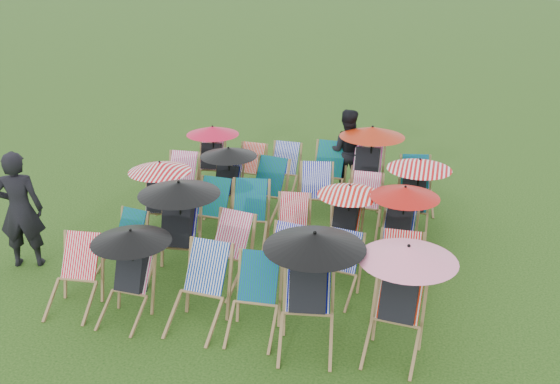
% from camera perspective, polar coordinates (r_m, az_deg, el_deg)
% --- Properties ---
extents(ground, '(100.00, 100.00, 0.00)m').
position_cam_1_polar(ground, '(9.92, -0.77, -5.33)').
color(ground, '#11330B').
rests_on(ground, ground).
extents(deckchair_0, '(0.69, 0.90, 0.92)m').
position_cam_1_polar(deckchair_0, '(8.69, -18.34, -7.34)').
color(deckchair_0, olive).
rests_on(deckchair_0, ground).
extents(deckchair_1, '(1.01, 1.06, 1.20)m').
position_cam_1_polar(deckchair_1, '(8.21, -13.74, -7.22)').
color(deckchair_1, olive).
rests_on(deckchair_1, ground).
extents(deckchair_2, '(0.71, 0.95, 0.99)m').
position_cam_1_polar(deckchair_2, '(7.96, -7.46, -8.89)').
color(deckchair_2, olive).
rests_on(deckchair_2, ground).
extents(deckchair_3, '(0.67, 0.89, 0.93)m').
position_cam_1_polar(deckchair_3, '(7.76, -2.39, -9.81)').
color(deckchair_3, olive).
rests_on(deckchair_3, ground).
extents(deckchair_4, '(1.21, 1.31, 1.43)m').
position_cam_1_polar(deckchair_4, '(7.42, 2.68, -8.83)').
color(deckchair_4, olive).
rests_on(deckchair_4, ground).
extents(deckchair_5, '(1.14, 1.20, 1.36)m').
position_cam_1_polar(deckchair_5, '(7.42, 10.84, -9.58)').
color(deckchair_5, olive).
rests_on(deckchair_5, ground).
extents(deckchair_6, '(0.66, 0.83, 0.81)m').
position_cam_1_polar(deckchair_6, '(9.54, -14.22, -4.51)').
color(deckchair_6, olive).
rests_on(deckchair_6, ground).
extents(deckchair_7, '(1.18, 1.25, 1.39)m').
position_cam_1_polar(deckchair_7, '(9.08, -9.51, -3.20)').
color(deckchair_7, olive).
rests_on(deckchair_7, ground).
extents(deckchair_8, '(0.80, 0.99, 0.97)m').
position_cam_1_polar(deckchair_8, '(8.81, -5.19, -5.61)').
color(deckchair_8, olive).
rests_on(deckchair_8, ground).
extents(deckchair_9, '(0.70, 0.88, 0.87)m').
position_cam_1_polar(deckchair_9, '(8.64, 0.09, -6.46)').
color(deckchair_9, olive).
rests_on(deckchair_9, ground).
extents(deckchair_10, '(0.67, 0.85, 0.84)m').
position_cam_1_polar(deckchair_10, '(8.57, 5.31, -6.95)').
color(deckchair_10, olive).
rests_on(deckchair_10, ground).
extents(deckchair_11, '(0.64, 0.89, 0.96)m').
position_cam_1_polar(deckchair_11, '(8.36, 10.77, -7.61)').
color(deckchair_11, olive).
rests_on(deckchair_11, ground).
extents(deckchair_12, '(1.03, 1.12, 1.22)m').
position_cam_1_polar(deckchair_12, '(10.43, -11.10, -0.46)').
color(deckchair_12, olive).
rests_on(deckchair_12, ground).
extents(deckchair_13, '(0.68, 0.91, 0.95)m').
position_cam_1_polar(deckchair_13, '(10.13, -6.59, -1.92)').
color(deckchair_13, olive).
rests_on(deckchair_13, ground).
extents(deckchair_14, '(0.78, 0.99, 0.99)m').
position_cam_1_polar(deckchair_14, '(9.88, -2.97, -2.31)').
color(deckchair_14, olive).
rests_on(deckchair_14, ground).
extents(deckchair_15, '(0.67, 0.85, 0.85)m').
position_cam_1_polar(deckchair_15, '(9.71, 1.13, -3.17)').
color(deckchair_15, olive).
rests_on(deckchair_15, ground).
extents(deckchair_16, '(0.98, 1.03, 1.16)m').
position_cam_1_polar(deckchair_16, '(9.51, 5.91, -2.63)').
color(deckchair_16, olive).
rests_on(deckchair_16, ground).
extents(deckchair_17, '(1.03, 1.08, 1.22)m').
position_cam_1_polar(deckchair_17, '(9.42, 10.81, -2.96)').
color(deckchair_17, olive).
rests_on(deckchair_17, ground).
extents(deckchair_18, '(0.68, 0.91, 0.96)m').
position_cam_1_polar(deckchair_18, '(11.43, -9.30, 0.80)').
color(deckchair_18, olive).
rests_on(deckchair_18, ground).
extents(deckchair_19, '(1.01, 1.04, 1.19)m').
position_cam_1_polar(deckchair_19, '(11.08, -5.00, 1.15)').
color(deckchair_19, olive).
rests_on(deckchair_19, ground).
extents(deckchair_20, '(0.82, 1.03, 1.01)m').
position_cam_1_polar(deckchair_20, '(10.84, -1.55, 0.04)').
color(deckchair_20, olive).
rests_on(deckchair_20, ground).
extents(deckchair_21, '(0.78, 0.98, 0.96)m').
position_cam_1_polar(deckchair_21, '(10.75, 3.28, -0.33)').
color(deckchair_21, olive).
rests_on(deckchair_21, ground).
extents(deckchair_22, '(0.61, 0.84, 0.90)m').
position_cam_1_polar(deckchair_22, '(10.52, 7.67, -1.17)').
color(deckchair_22, olive).
rests_on(deckchair_22, ground).
extents(deckchair_23, '(1.06, 1.10, 1.26)m').
position_cam_1_polar(deckchair_23, '(10.50, 12.16, -0.28)').
color(deckchair_23, olive).
rests_on(deckchair_23, ground).
extents(deckchair_24, '(1.02, 1.10, 1.21)m').
position_cam_1_polar(deckchair_24, '(12.30, -6.37, 3.30)').
color(deckchair_24, olive).
rests_on(deckchair_24, ground).
extents(deckchair_25, '(0.63, 0.84, 0.88)m').
position_cam_1_polar(deckchair_25, '(12.07, -2.95, 2.02)').
color(deckchair_25, olive).
rests_on(deckchair_25, ground).
extents(deckchair_26, '(0.63, 0.87, 0.93)m').
position_cam_1_polar(deckchair_26, '(11.95, 0.20, 1.97)').
color(deckchair_26, olive).
rests_on(deckchair_26, ground).
extents(deckchair_27, '(0.72, 0.97, 1.02)m').
position_cam_1_polar(deckchair_27, '(11.72, 4.26, 1.72)').
color(deckchair_27, olive).
rests_on(deckchair_27, ground).
extents(deckchair_28, '(1.20, 1.25, 1.42)m').
position_cam_1_polar(deckchair_28, '(11.60, 8.00, 2.61)').
color(deckchair_28, olive).
rests_on(deckchair_28, ground).
extents(deckchair_29, '(0.76, 0.94, 0.92)m').
position_cam_1_polar(deckchair_29, '(11.50, 12.39, 0.58)').
color(deckchair_29, olive).
rests_on(deckchair_29, ground).
extents(person_left, '(0.77, 0.64, 1.80)m').
position_cam_1_polar(person_left, '(9.89, -22.68, -1.50)').
color(person_left, black).
rests_on(person_left, ground).
extents(person_rear, '(0.88, 0.73, 1.62)m').
position_cam_1_polar(person_rear, '(12.08, 6.09, 3.80)').
color(person_rear, black).
rests_on(person_rear, ground).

